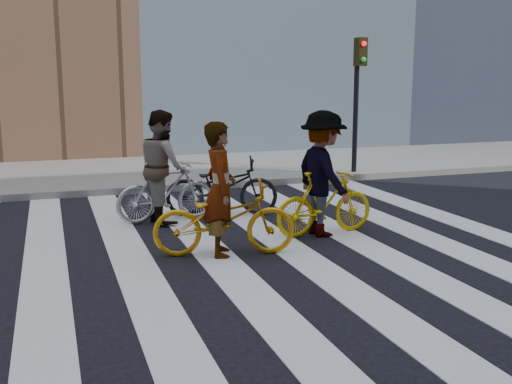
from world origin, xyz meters
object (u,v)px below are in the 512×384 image
bike_dark_rear (222,187)px  rider_rear (219,171)px  traffic_signal (358,83)px  bike_yellow_left (224,219)px  rider_mid (163,166)px  rider_left (220,190)px  bike_yellow_right (325,203)px  rider_right (323,174)px  bike_silver_mid (166,192)px

bike_dark_rear → rider_rear: 0.29m
rider_rear → traffic_signal: bearing=-42.6°
bike_yellow_left → rider_mid: rider_mid is taller
rider_left → rider_mid: 2.23m
bike_dark_rear → rider_left: bearing=177.4°
traffic_signal → rider_rear: bearing=-146.3°
bike_yellow_left → rider_rear: bearing=-1.7°
traffic_signal → bike_yellow_right: size_ratio=1.99×
bike_yellow_left → rider_right: size_ratio=1.01×
traffic_signal → rider_right: (-3.09, -4.63, -1.32)m
bike_yellow_left → rider_left: size_ratio=1.05×
rider_rear → bike_silver_mid: bearing=112.1°
bike_dark_rear → rider_mid: rider_mid is taller
bike_yellow_left → rider_right: (1.72, 0.53, 0.45)m
traffic_signal → bike_yellow_left: (-4.81, -5.16, -1.77)m
rider_mid → rider_rear: size_ratio=1.18×
rider_right → bike_yellow_left: bearing=102.1°
traffic_signal → rider_mid: size_ratio=1.76×
bike_dark_rear → rider_rear: rider_rear is taller
rider_left → rider_right: (1.77, 0.53, 0.04)m
bike_silver_mid → rider_left: bearing=-177.6°
bike_yellow_left → rider_right: rider_right is taller
rider_right → rider_rear: size_ratio=1.20×
bike_silver_mid → rider_right: 2.71m
bike_silver_mid → bike_dark_rear: same height
bike_dark_rear → rider_left: rider_left is taller
bike_silver_mid → rider_mid: size_ratio=0.91×
bike_yellow_left → rider_mid: size_ratio=1.02×
rider_right → rider_rear: (-1.14, 1.81, -0.16)m
traffic_signal → bike_yellow_left: 7.27m
rider_left → rider_right: 1.85m
traffic_signal → bike_dark_rear: 5.34m
bike_yellow_left → rider_rear: (0.59, 2.34, 0.29)m
bike_yellow_left → bike_silver_mid: 2.23m
rider_mid → rider_rear: (1.01, 0.14, -0.14)m
bike_dark_rear → bike_yellow_right: bearing=-134.1°
bike_yellow_left → bike_yellow_right: (1.77, 0.53, -0.01)m
rider_mid → rider_right: (2.15, -1.66, 0.01)m
bike_yellow_left → rider_left: rider_left is taller
bike_yellow_right → bike_dark_rear: bike_dark_rear is taller
bike_yellow_left → bike_dark_rear: bearing=-2.8°
bike_silver_mid → bike_yellow_right: bike_silver_mid is taller
rider_mid → bike_dark_rear: bearing=-88.4°
bike_silver_mid → rider_rear: 1.01m
bike_yellow_right → bike_dark_rear: 2.13m
traffic_signal → rider_rear: (-4.22, -2.82, -1.48)m
bike_yellow_left → bike_yellow_right: size_ratio=1.16×
rider_left → rider_right: rider_right is taller
bike_yellow_left → rider_right: bearing=-60.5°
bike_dark_rear → traffic_signal: bearing=-42.3°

